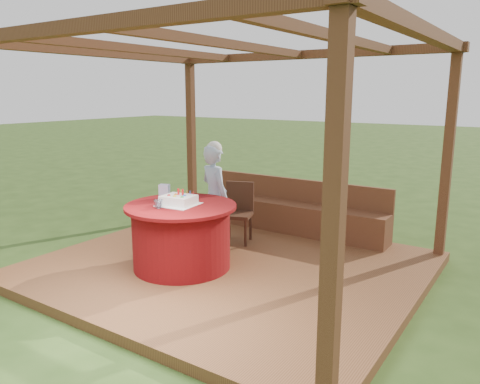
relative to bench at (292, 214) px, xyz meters
name	(u,v)px	position (x,y,z in m)	size (l,w,h in m)	color
ground	(229,272)	(0.00, -1.72, -0.38)	(60.00, 60.00, 0.00)	#2A4517
deck	(229,268)	(0.00, -1.72, -0.32)	(4.50, 4.00, 0.12)	brown
pergola	(228,78)	(0.00, -1.72, 2.02)	(4.50, 4.00, 2.72)	brown
bench	(292,214)	(0.00, 0.00, 0.00)	(3.00, 0.42, 0.80)	brown
table	(181,236)	(-0.42, -2.13, 0.14)	(1.35, 1.35, 0.79)	maroon
chair	(238,209)	(-0.43, -0.87, 0.20)	(0.52, 0.52, 0.86)	#3D2013
elderly_woman	(215,196)	(-0.50, -1.33, 0.48)	(0.62, 0.52, 1.49)	#8CADD1
birthday_cake	(179,200)	(-0.44, -2.15, 0.58)	(0.47, 0.47, 0.19)	white
gift_bag	(164,191)	(-0.81, -1.98, 0.62)	(0.13, 0.08, 0.18)	#E695CC
drinking_glass	(158,204)	(-0.52, -2.41, 0.58)	(0.11, 0.11, 0.10)	white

